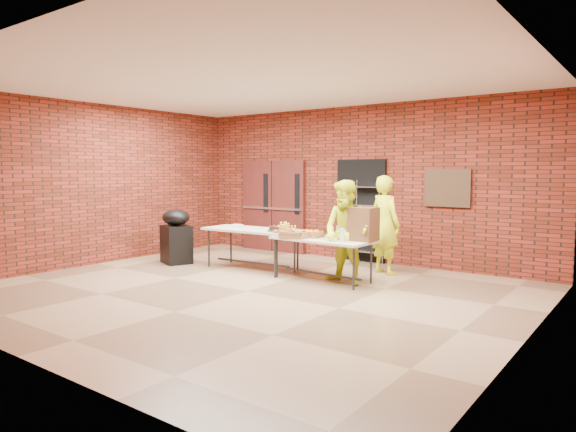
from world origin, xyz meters
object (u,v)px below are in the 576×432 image
object	(u,v)px
table_left	(252,232)
covered_grill	(176,236)
table_right	(322,242)
coffee_dispenser	(363,224)
volunteer_man	(346,232)
volunteer_woman	(385,225)
wire_rack	(367,222)

from	to	relation	value
table_left	covered_grill	distance (m)	1.72
table_right	coffee_dispenser	size ratio (longest dim) A/B	3.27
table_left	volunteer_man	xyz separation A→B (m)	(2.09, -0.06, 0.15)
table_left	table_right	world-z (taller)	table_left
table_right	volunteer_man	bearing A→B (deg)	5.10
volunteer_woman	volunteer_man	xyz separation A→B (m)	(-0.12, -1.18, -0.03)
covered_grill	wire_rack	bearing A→B (deg)	58.46
volunteer_man	table_right	bearing A→B (deg)	-171.06
wire_rack	volunteer_woman	world-z (taller)	volunteer_woman
table_left	table_right	distance (m)	1.62
table_left	table_right	xyz separation A→B (m)	(1.62, -0.08, -0.05)
covered_grill	coffee_dispenser	bearing A→B (deg)	29.19
wire_rack	coffee_dispenser	size ratio (longest dim) A/B	3.06
coffee_dispenser	volunteer_man	size ratio (longest dim) A/B	0.32
table_left	volunteer_man	bearing A→B (deg)	-5.22
table_right	covered_grill	world-z (taller)	covered_grill
table_left	volunteer_man	size ratio (longest dim) A/B	1.12
table_right	covered_grill	distance (m)	3.30
volunteer_woman	coffee_dispenser	bearing A→B (deg)	115.23
table_left	coffee_dispenser	bearing A→B (deg)	-1.09
table_right	coffee_dispenser	distance (m)	0.78
wire_rack	volunteer_woman	bearing A→B (deg)	-50.17
volunteer_woman	covered_grill	bearing A→B (deg)	41.32
wire_rack	coffee_dispenser	bearing A→B (deg)	-69.08
table_left	covered_grill	size ratio (longest dim) A/B	1.77
coffee_dispenser	covered_grill	size ratio (longest dim) A/B	0.50
coffee_dispenser	covered_grill	distance (m)	4.03
coffee_dispenser	volunteer_man	world-z (taller)	volunteer_man
wire_rack	volunteer_woman	xyz separation A→B (m)	(0.77, -0.78, 0.05)
covered_grill	volunteer_man	xyz separation A→B (m)	(3.75, 0.35, 0.31)
wire_rack	covered_grill	size ratio (longest dim) A/B	1.54
table_left	volunteer_woman	size ratio (longest dim) A/B	1.08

